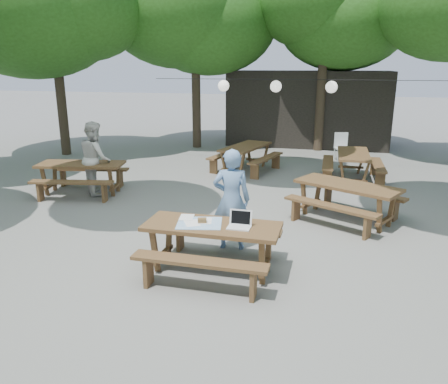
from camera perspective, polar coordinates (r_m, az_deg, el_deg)
ground at (r=7.98m, az=1.63°, el=-5.83°), size 80.00×80.00×0.00m
pavilion at (r=17.82m, az=11.01°, el=10.77°), size 6.00×3.00×2.80m
main_picnic_table at (r=6.55m, az=-1.55°, el=-7.23°), size 2.00×1.58×0.75m
picnic_table_nw at (r=11.07m, az=-18.05°, el=1.78°), size 2.17×1.92×0.75m
picnic_table_ne at (r=9.02m, az=15.67°, el=-1.22°), size 2.41×2.27×0.75m
picnic_table_far_w at (r=12.82m, az=2.82°, el=4.45°), size 2.01×2.24×0.75m
picnic_table_far_e at (r=12.28m, az=16.44°, el=3.28°), size 1.61×2.01×0.75m
woman at (r=7.24m, az=0.99°, el=-0.99°), size 0.67×0.49×1.71m
second_person at (r=10.89m, az=-16.45°, el=4.29°), size 1.05×1.07×1.74m
plastic_chair at (r=14.77m, az=15.13°, el=4.96°), size 0.55×0.55×0.90m
laptop at (r=6.31m, az=2.08°, el=-4.04°), size 0.33×0.26×0.24m
tabletop_clutter at (r=6.48m, az=-3.23°, el=-3.97°), size 0.77×0.68×0.08m
paper_lanterns at (r=13.35m, az=6.86°, el=13.55°), size 9.00×0.34×0.38m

